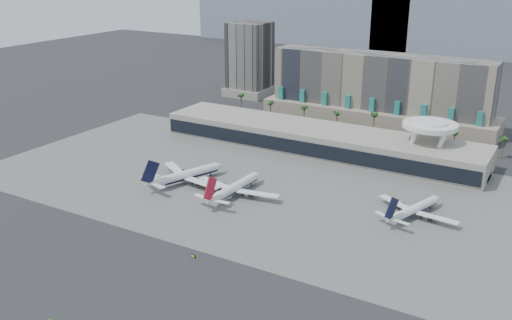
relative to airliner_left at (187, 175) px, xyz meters
The scene contains 14 objects.
ground 50.40m from the airliner_left, 50.72° to the right, with size 900.00×900.00×0.00m, color #232326.
apron_pad 35.86m from the airliner_left, 26.84° to the left, with size 260.00×130.00×0.06m, color #5B5B59.
mountain_ridge 436.00m from the airliner_left, 82.12° to the left, with size 680.00×60.00×70.00m.
hotel 142.42m from the airliner_left, 72.85° to the left, with size 140.00×30.00×42.00m.
office_tower 174.10m from the airliner_left, 111.41° to the left, with size 30.00×30.00×52.00m.
terminal 77.80m from the airliner_left, 65.84° to the left, with size 170.00×32.50×14.50m.
saucer_structure 117.04m from the airliner_left, 41.61° to the left, with size 26.00×26.00×21.89m.
palm_row 113.18m from the airliner_left, 69.90° to the left, with size 157.80×2.80×13.10m.
airliner_left is the anchor object (origin of this frame).
airliner_centre 26.43m from the airliner_left, ahead, with size 40.47×41.69×14.39m.
airliner_right 99.28m from the airliner_left, ahead, with size 34.31×35.48×12.73m.
service_vehicle_a 15.32m from the airliner_left, 165.98° to the right, with size 3.90×1.91×1.91m, color silver.
service_vehicle_b 25.71m from the airliner_left, 11.47° to the right, with size 3.15×1.80×1.62m, color white.
taxiway_sign 68.00m from the airliner_left, 51.61° to the right, with size 2.24×0.95×1.02m.
Camera 1 is at (114.42, -150.65, 95.98)m, focal length 40.00 mm.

